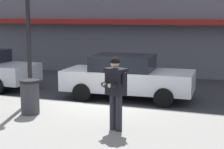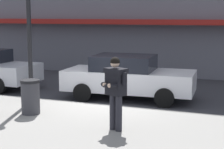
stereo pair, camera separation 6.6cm
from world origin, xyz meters
TOP-DOWN VIEW (x-y plane):
  - ground_plane at (0.00, 0.00)m, footprint 80.00×80.00m
  - sidewalk at (1.00, -2.85)m, footprint 32.00×5.30m
  - curb_paint_line at (1.00, 0.05)m, footprint 28.00×0.12m
  - parked_sedan_mid at (0.38, 1.39)m, footprint 4.61×2.15m
  - man_texting_on_phone at (1.39, -2.57)m, footprint 0.61×0.65m
  - street_lamp_post at (-2.25, -0.65)m, footprint 0.36×0.36m
  - trash_bin at (-1.40, -1.98)m, footprint 0.55×0.55m

SIDE VIEW (x-z plane):
  - ground_plane at x=0.00m, z-range 0.00..0.00m
  - curb_paint_line at x=1.00m, z-range 0.00..0.01m
  - sidewalk at x=1.00m, z-range 0.00..0.14m
  - trash_bin at x=-1.40m, z-range 0.14..1.12m
  - parked_sedan_mid at x=0.38m, z-range 0.02..1.56m
  - man_texting_on_phone at x=1.39m, z-range 0.35..2.15m
  - street_lamp_post at x=-2.25m, z-range 0.70..5.58m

